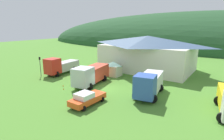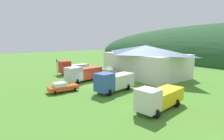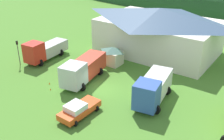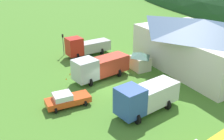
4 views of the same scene
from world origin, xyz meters
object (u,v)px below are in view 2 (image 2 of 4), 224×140
(flatbed_truck_yellow, at_px, (159,98))
(depot_building, at_px, (145,60))
(traffic_cone_near_pickup, at_px, (63,81))
(box_truck_blue, at_px, (114,81))
(tow_truck_silver, at_px, (83,73))
(traffic_cone_mid_row, at_px, (60,83))
(crane_truck_red, at_px, (72,67))
(play_shed_cream, at_px, (109,72))
(traffic_light_west, at_px, (57,65))
(service_pickup_orange, at_px, (62,87))

(flatbed_truck_yellow, bearing_deg, depot_building, -140.45)
(flatbed_truck_yellow, relative_size, traffic_cone_near_pickup, 13.54)
(box_truck_blue, bearing_deg, tow_truck_silver, -95.54)
(tow_truck_silver, distance_m, traffic_cone_mid_row, 4.95)
(box_truck_blue, relative_size, traffic_cone_near_pickup, 12.87)
(crane_truck_red, bearing_deg, play_shed_cream, 111.51)
(depot_building, bearing_deg, traffic_light_west, -131.58)
(tow_truck_silver, height_order, service_pickup_orange, tow_truck_silver)
(tow_truck_silver, xyz_separation_m, traffic_cone_mid_row, (-1.82, -4.24, -1.79))
(play_shed_cream, distance_m, crane_truck_red, 10.69)
(traffic_light_west, height_order, traffic_cone_mid_row, traffic_light_west)
(traffic_light_west, bearing_deg, box_truck_blue, 5.73)
(traffic_cone_near_pickup, bearing_deg, traffic_light_west, 167.58)
(depot_building, xyz_separation_m, traffic_cone_near_pickup, (-6.35, -18.39, -3.82))
(tow_truck_silver, distance_m, traffic_cone_near_pickup, 4.81)
(service_pickup_orange, bearing_deg, traffic_cone_mid_row, -105.91)
(traffic_light_west, distance_m, traffic_cone_near_pickup, 8.85)
(play_shed_cream, relative_size, crane_truck_red, 0.38)
(play_shed_cream, distance_m, box_truck_blue, 11.57)
(tow_truck_silver, height_order, box_truck_blue, box_truck_blue)
(tow_truck_silver, bearing_deg, service_pickup_orange, 26.67)
(depot_building, distance_m, box_truck_blue, 15.98)
(traffic_cone_near_pickup, bearing_deg, traffic_cone_mid_row, -38.40)
(tow_truck_silver, bearing_deg, crane_truck_red, -111.66)
(play_shed_cream, height_order, traffic_cone_mid_row, play_shed_cream)
(traffic_cone_near_pickup, relative_size, traffic_cone_mid_row, 1.25)
(flatbed_truck_yellow, bearing_deg, traffic_cone_mid_row, -86.34)
(traffic_cone_mid_row, bearing_deg, play_shed_cream, 80.64)
(depot_building, xyz_separation_m, service_pickup_orange, (1.55, -21.48, -2.99))
(traffic_light_west, relative_size, traffic_cone_mid_row, 7.66)
(play_shed_cream, height_order, tow_truck_silver, tow_truck_silver)
(service_pickup_orange, relative_size, traffic_light_west, 1.34)
(crane_truck_red, bearing_deg, traffic_light_west, -34.99)
(flatbed_truck_yellow, xyz_separation_m, traffic_cone_near_pickup, (-22.77, -3.69, -1.60))
(traffic_light_west, distance_m, traffic_cone_mid_row, 10.26)
(box_truck_blue, height_order, traffic_cone_mid_row, box_truck_blue)
(traffic_cone_near_pickup, bearing_deg, service_pickup_orange, -21.35)
(flatbed_truck_yellow, relative_size, traffic_cone_mid_row, 16.88)
(crane_truck_red, distance_m, traffic_cone_mid_row, 9.99)
(depot_building, relative_size, tow_truck_silver, 2.34)
(crane_truck_red, distance_m, flatbed_truck_yellow, 29.28)
(service_pickup_orange, distance_m, traffic_cone_mid_row, 7.02)
(play_shed_cream, relative_size, tow_truck_silver, 0.36)
(traffic_light_west, xyz_separation_m, traffic_cone_near_pickup, (8.34, -1.84, -2.32))
(traffic_cone_near_pickup, bearing_deg, flatbed_truck_yellow, 9.22)
(traffic_cone_near_pickup, distance_m, traffic_cone_mid_row, 1.59)
(flatbed_truck_yellow, distance_m, service_pickup_orange, 16.36)
(crane_truck_red, distance_m, tow_truck_silver, 9.73)
(tow_truck_silver, xyz_separation_m, traffic_light_west, (-11.41, -1.41, 0.53))
(flatbed_truck_yellow, bearing_deg, box_truck_blue, -100.23)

